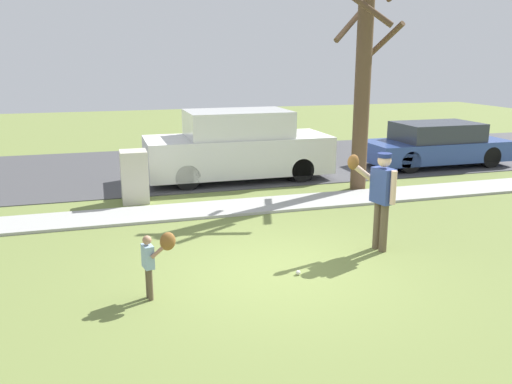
{
  "coord_description": "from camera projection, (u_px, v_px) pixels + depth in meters",
  "views": [
    {
      "loc": [
        -2.52,
        -7.41,
        3.27
      ],
      "look_at": [
        0.01,
        1.14,
        1.0
      ],
      "focal_mm": 37.07,
      "sensor_mm": 36.0,
      "label": 1
    }
  ],
  "objects": [
    {
      "name": "baseball",
      "position": [
        298.0,
        273.0,
        8.19
      ],
      "size": [
        0.07,
        0.07,
        0.07
      ],
      "primitive_type": "sphere",
      "color": "white",
      "rests_on": "ground"
    },
    {
      "name": "ground_plane",
      "position": [
        225.0,
        211.0,
        11.64
      ],
      "size": [
        48.0,
        48.0,
        0.0
      ],
      "primitive_type": "plane",
      "color": "olive"
    },
    {
      "name": "sidewalk_strip",
      "position": [
        224.0,
        208.0,
        11.72
      ],
      "size": [
        36.0,
        1.2,
        0.06
      ],
      "primitive_type": "cube",
      "color": "#A3A39E",
      "rests_on": "ground"
    },
    {
      "name": "parked_wagon_blue",
      "position": [
        436.0,
        145.0,
        16.33
      ],
      "size": [
        4.5,
        1.8,
        1.33
      ],
      "rotation": [
        0.0,
        0.0,
        3.14
      ],
      "color": "#2D478C",
      "rests_on": "road_surface"
    },
    {
      "name": "parked_van_white",
      "position": [
        238.0,
        147.0,
        14.46
      ],
      "size": [
        5.0,
        1.95,
        1.88
      ],
      "rotation": [
        0.0,
        0.0,
        3.14
      ],
      "color": "silver",
      "rests_on": "road_surface"
    },
    {
      "name": "person_adult",
      "position": [
        380.0,
        191.0,
        9.01
      ],
      "size": [
        0.77,
        0.6,
        1.72
      ],
      "rotation": [
        0.0,
        0.0,
        -2.94
      ],
      "color": "brown",
      "rests_on": "ground"
    },
    {
      "name": "street_tree_near",
      "position": [
        363.0,
        72.0,
        12.83
      ],
      "size": [
        1.85,
        1.89,
        5.54
      ],
      "color": "brown",
      "rests_on": "ground"
    },
    {
      "name": "road_surface",
      "position": [
        188.0,
        166.0,
        16.37
      ],
      "size": [
        36.0,
        6.8,
        0.02
      ],
      "primitive_type": "cube",
      "color": "#424244",
      "rests_on": "ground"
    },
    {
      "name": "person_child",
      "position": [
        154.0,
        255.0,
        7.23
      ],
      "size": [
        0.48,
        0.34,
        0.98
      ],
      "rotation": [
        0.0,
        0.0,
        0.2
      ],
      "color": "brown",
      "rests_on": "ground"
    },
    {
      "name": "utility_cabinet",
      "position": [
        134.0,
        177.0,
        12.21
      ],
      "size": [
        0.6,
        0.64,
        1.21
      ],
      "primitive_type": "cube",
      "color": "beige",
      "rests_on": "ground"
    }
  ]
}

